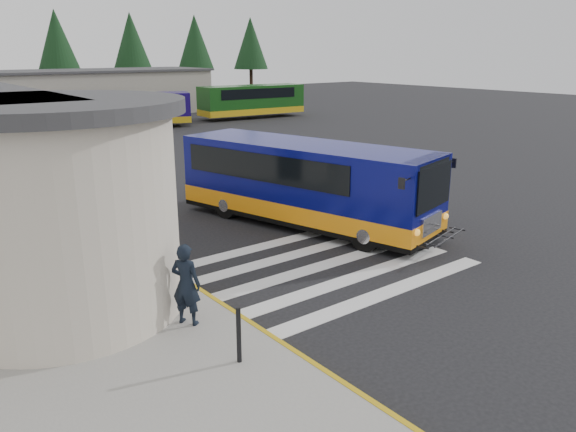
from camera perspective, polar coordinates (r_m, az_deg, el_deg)
ground at (r=16.92m, az=2.49°, el=-4.06°), size 140.00×140.00×0.00m
curb_strip at (r=18.17m, az=-15.73°, el=-2.94°), size 0.12×34.00×0.16m
crosswalk at (r=16.04m, az=2.98°, el=-5.22°), size 8.00×5.35×0.01m
depot_building at (r=56.56m, az=-21.56°, el=11.50°), size 26.40×8.40×4.20m
tree_line at (r=64.21m, az=-23.94°, el=15.90°), size 58.40×4.40×10.00m
transit_bus at (r=19.61m, az=1.85°, el=3.04°), size 5.42×10.48×2.87m
pedestrian_a at (r=12.41m, az=-10.32°, el=-6.84°), size 0.74×0.81×1.85m
pedestrian_b at (r=13.45m, az=-16.23°, el=-5.58°), size 0.70×0.88×1.77m
bollard at (r=10.97m, az=-5.02°, el=-11.94°), size 0.09×0.09×1.15m
far_bus_a at (r=46.88m, az=-15.58°, el=10.48°), size 9.29×5.48×2.32m
far_bus_b at (r=51.98m, az=-3.71°, el=11.71°), size 9.86×3.41×2.50m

